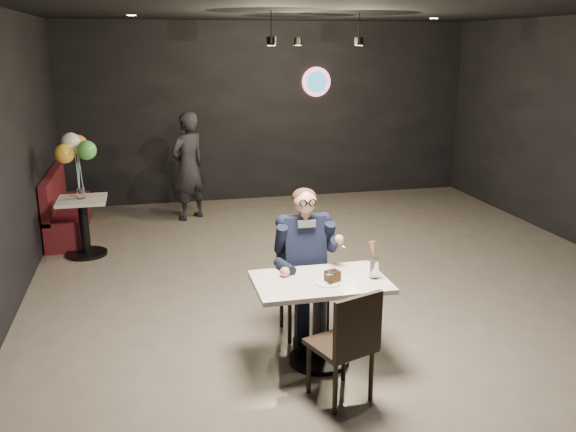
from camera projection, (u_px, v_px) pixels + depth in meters
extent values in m
plane|color=slate|center=(355.00, 294.00, 6.64)|extent=(9.00, 9.00, 0.00)
cube|color=black|center=(309.00, 23.00, 7.73)|extent=(1.40, 1.20, 0.36)
cube|color=beige|center=(320.00, 321.00, 5.13)|extent=(1.10, 0.70, 0.75)
cube|color=black|center=(303.00, 287.00, 5.63)|extent=(0.42, 0.46, 0.92)
cube|color=black|center=(340.00, 342.00, 4.59)|extent=(0.55, 0.57, 0.92)
cube|color=black|center=(304.00, 261.00, 5.56)|extent=(0.60, 0.80, 1.44)
cylinder|color=white|center=(328.00, 283.00, 4.95)|extent=(0.21, 0.21, 0.01)
cube|color=black|center=(332.00, 276.00, 4.97)|extent=(0.13, 0.12, 0.08)
ellipsoid|color=green|center=(330.00, 274.00, 4.90)|extent=(0.06, 0.04, 0.01)
cylinder|color=silver|center=(374.00, 269.00, 5.04)|extent=(0.07, 0.07, 0.17)
cone|color=tan|center=(373.00, 249.00, 5.02)|extent=(0.08, 0.08, 0.13)
cube|color=#400D15|center=(68.00, 203.00, 8.62)|extent=(0.45, 1.82, 0.91)
cube|color=beige|center=(84.00, 227.00, 7.77)|extent=(0.60, 0.60, 0.74)
cylinder|color=silver|center=(81.00, 193.00, 7.65)|extent=(0.10, 0.10, 0.14)
cube|color=yellow|center=(78.00, 159.00, 7.53)|extent=(0.44, 0.44, 0.72)
imported|color=black|center=(188.00, 166.00, 9.29)|extent=(0.72, 0.68, 1.66)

